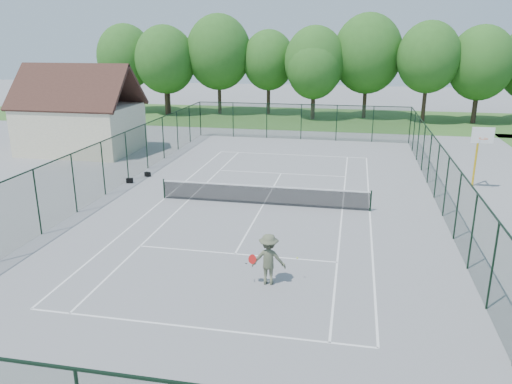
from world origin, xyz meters
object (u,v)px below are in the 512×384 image
(sports_bag_a, at_px, (130,181))
(tennis_player, at_px, (269,259))
(tennis_net, at_px, (263,194))
(basketball_goal, at_px, (480,145))

(sports_bag_a, relative_size, tennis_player, 0.20)
(tennis_net, xyz_separation_m, basketball_goal, (11.55, 5.34, 1.99))
(basketball_goal, relative_size, sports_bag_a, 9.66)
(sports_bag_a, height_order, tennis_player, tennis_player)
(basketball_goal, relative_size, tennis_player, 1.94)
(tennis_net, height_order, tennis_player, tennis_player)
(tennis_net, height_order, basketball_goal, basketball_goal)
(sports_bag_a, bearing_deg, basketball_goal, -1.61)
(tennis_net, xyz_separation_m, tennis_player, (1.76, -8.63, 0.36))
(tennis_player, bearing_deg, tennis_net, 101.54)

